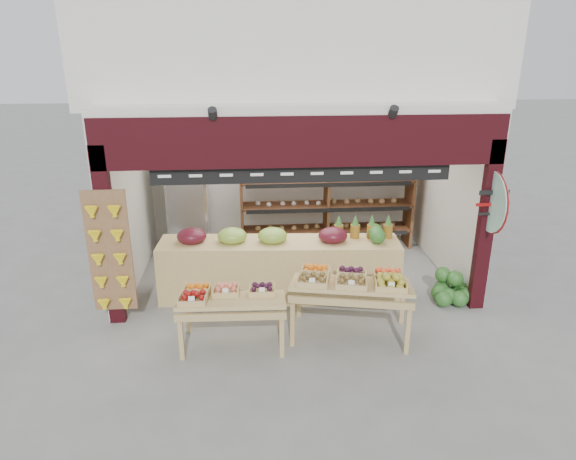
# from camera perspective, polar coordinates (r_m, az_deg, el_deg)

# --- Properties ---
(ground) EXTENTS (60.00, 60.00, 0.00)m
(ground) POSITION_cam_1_polar(r_m,az_deg,el_deg) (8.92, 0.79, -5.96)
(ground) COLOR slate
(ground) RESTS_ON ground
(shop_structure) EXTENTS (6.36, 5.12, 5.40)m
(shop_structure) POSITION_cam_1_polar(r_m,az_deg,el_deg) (9.63, -0.05, 20.08)
(shop_structure) COLOR white
(shop_structure) RESTS_ON ground
(banana_board) EXTENTS (0.60, 0.15, 1.80)m
(banana_board) POSITION_cam_1_polar(r_m,az_deg,el_deg) (7.62, -19.22, -2.64)
(banana_board) COLOR brown
(banana_board) RESTS_ON ground
(gift_sign) EXTENTS (0.04, 0.93, 0.92)m
(gift_sign) POSITION_cam_1_polar(r_m,az_deg,el_deg) (7.99, 21.74, 2.91)
(gift_sign) COLOR #A5CFBD
(gift_sign) RESTS_ON ground
(back_shelving) EXTENTS (3.41, 0.56, 2.07)m
(back_shelving) POSITION_cam_1_polar(r_m,az_deg,el_deg) (10.11, 4.36, 4.94)
(back_shelving) COLOR brown
(back_shelving) RESTS_ON ground
(refrigerator) EXTENTS (0.78, 0.78, 1.99)m
(refrigerator) POSITION_cam_1_polar(r_m,az_deg,el_deg) (10.20, -11.01, 3.04)
(refrigerator) COLOR silver
(refrigerator) RESTS_ON ground
(cardboard_stack) EXTENTS (0.93, 0.68, 0.58)m
(cardboard_stack) POSITION_cam_1_polar(r_m,az_deg,el_deg) (9.43, -8.02, -3.25)
(cardboard_stack) COLOR silver
(cardboard_stack) RESTS_ON ground
(mid_counter) EXTENTS (3.86, 0.99, 1.18)m
(mid_counter) POSITION_cam_1_polar(r_m,az_deg,el_deg) (8.29, -1.06, -4.09)
(mid_counter) COLOR tan
(mid_counter) RESTS_ON ground
(display_table_left) EXTENTS (1.45, 0.84, 0.93)m
(display_table_left) POSITION_cam_1_polar(r_m,az_deg,el_deg) (7.01, -7.01, -7.39)
(display_table_left) COLOR tan
(display_table_left) RESTS_ON ground
(display_table_right) EXTENTS (1.80, 1.24, 1.05)m
(display_table_right) POSITION_cam_1_polar(r_m,az_deg,el_deg) (7.14, 7.05, -5.68)
(display_table_right) COLOR tan
(display_table_right) RESTS_ON ground
(watermelon_pile) EXTENTS (0.70, 0.66, 0.50)m
(watermelon_pile) POSITION_cam_1_polar(r_m,az_deg,el_deg) (8.70, 17.75, -6.39)
(watermelon_pile) COLOR #1E511B
(watermelon_pile) RESTS_ON ground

